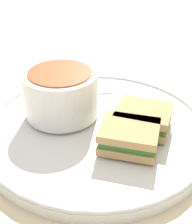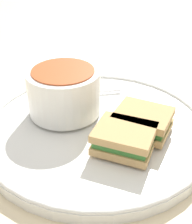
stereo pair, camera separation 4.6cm
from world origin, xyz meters
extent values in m
plane|color=beige|center=(0.00, 0.00, 0.00)|extent=(2.40, 2.40, 0.00)
cylinder|color=white|center=(0.00, 0.00, 0.01)|extent=(0.34, 0.34, 0.02)
torus|color=white|center=(0.00, 0.00, 0.02)|extent=(0.34, 0.34, 0.01)
cylinder|color=white|center=(0.02, -0.06, 0.02)|extent=(0.06, 0.06, 0.01)
cylinder|color=white|center=(0.02, -0.06, 0.06)|extent=(0.11, 0.11, 0.07)
cylinder|color=#B74C23|center=(0.02, -0.06, 0.09)|extent=(0.10, 0.10, 0.01)
cube|color=silver|center=(-0.07, -0.07, 0.02)|extent=(0.07, 0.04, 0.00)
ellipsoid|color=silver|center=(-0.03, -0.09, 0.02)|extent=(0.04, 0.04, 0.01)
cube|color=tan|center=(0.01, 0.07, 0.03)|extent=(0.09, 0.10, 0.01)
cube|color=#33702D|center=(0.01, 0.07, 0.04)|extent=(0.09, 0.09, 0.01)
cube|color=tan|center=(0.01, 0.07, 0.05)|extent=(0.09, 0.10, 0.01)
cube|color=tan|center=(-0.04, 0.06, 0.03)|extent=(0.09, 0.10, 0.01)
cube|color=#33702D|center=(-0.04, 0.06, 0.04)|extent=(0.08, 0.09, 0.01)
cube|color=tan|center=(-0.04, 0.06, 0.05)|extent=(0.09, 0.10, 0.01)
cube|color=white|center=(-0.32, -0.23, 0.00)|extent=(0.26, 0.32, 0.00)
camera|label=1|loc=(0.28, 0.27, 0.29)|focal=50.00mm
camera|label=2|loc=(0.25, 0.30, 0.29)|focal=50.00mm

